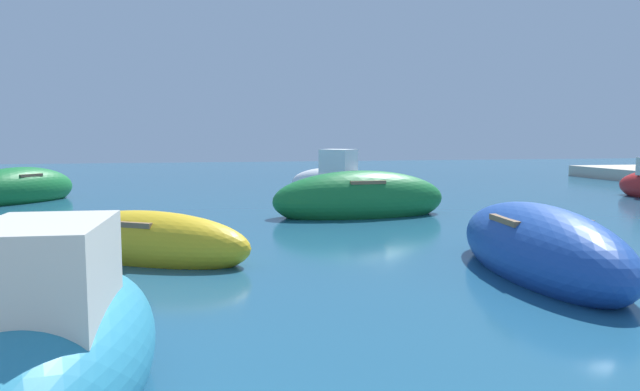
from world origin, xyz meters
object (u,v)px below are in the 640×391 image
Objects in this scene: moored_boat_0 at (148,242)px; moored_boat_6 at (58,350)px; moored_boat_3 at (19,189)px; moored_boat_5 at (333,181)px; moored_boat_1 at (539,249)px; moored_boat_4 at (360,199)px.

moored_boat_0 is 5.10m from moored_boat_6.
moored_boat_6 reaches higher than moored_boat_3.
moored_boat_6 is (-0.24, -5.09, 0.13)m from moored_boat_0.
moored_boat_6 is (-5.56, -14.98, -0.00)m from moored_boat_5.
moored_boat_5 is at bearing -86.95° from moored_boat_0.
moored_boat_5 reaches higher than moored_boat_3.
moored_boat_1 is 1.33× the size of moored_boat_5.
moored_boat_4 is (4.70, 4.33, 0.11)m from moored_boat_0.
moored_boat_4 is at bearing 98.49° from moored_boat_3.
moored_boat_3 is 1.17× the size of moored_boat_5.
moored_boat_1 is 6.50m from moored_boat_4.
moored_boat_6 is at bearing 53.17° from moored_boat_3.
moored_boat_4 is at bearing 130.91° from moored_boat_5.
moored_boat_4 is at bearing -24.70° from moored_boat_6.
moored_boat_0 is 10.26m from moored_boat_3.
moored_boat_4 is (-0.82, 6.44, 0.04)m from moored_boat_1.
moored_boat_5 reaches higher than moored_boat_1.
moored_boat_6 is at bearing 116.84° from moored_boat_5.
moored_boat_5 is at bearing 6.28° from moored_boat_1.
moored_boat_3 is (-4.36, 9.29, 0.09)m from moored_boat_0.
moored_boat_5 reaches higher than moored_boat_4.
moored_boat_1 is 15.09m from moored_boat_3.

